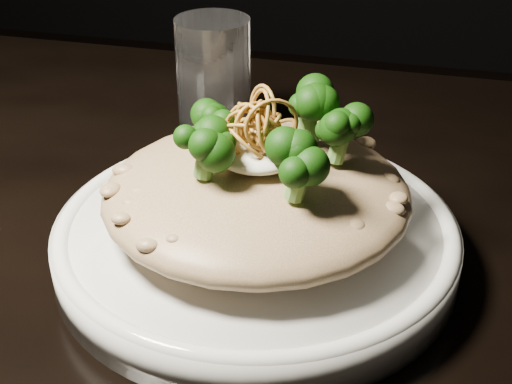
% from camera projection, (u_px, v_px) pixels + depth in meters
% --- Properties ---
extents(table, '(1.10, 0.80, 0.75)m').
position_uv_depth(table, '(246.00, 333.00, 0.57)').
color(table, black).
rests_on(table, ground).
extents(plate, '(0.29, 0.29, 0.03)m').
position_uv_depth(plate, '(256.00, 240.00, 0.52)').
color(plate, silver).
rests_on(plate, table).
extents(risotto, '(0.22, 0.22, 0.05)m').
position_uv_depth(risotto, '(257.00, 193.00, 0.50)').
color(risotto, brown).
rests_on(risotto, plate).
extents(broccoli, '(0.14, 0.14, 0.05)m').
position_uv_depth(broccoli, '(265.00, 129.00, 0.47)').
color(broccoli, black).
rests_on(broccoli, risotto).
extents(cheese, '(0.06, 0.06, 0.02)m').
position_uv_depth(cheese, '(258.00, 152.00, 0.48)').
color(cheese, silver).
rests_on(cheese, risotto).
extents(shallots, '(0.06, 0.06, 0.04)m').
position_uv_depth(shallots, '(263.00, 116.00, 0.47)').
color(shallots, brown).
rests_on(shallots, cheese).
extents(drinking_glass, '(0.08, 0.08, 0.12)m').
position_uv_depth(drinking_glass, '(214.00, 83.00, 0.66)').
color(drinking_glass, silver).
rests_on(drinking_glass, table).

